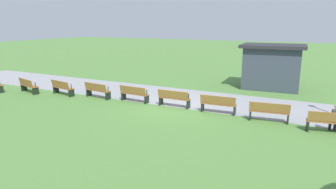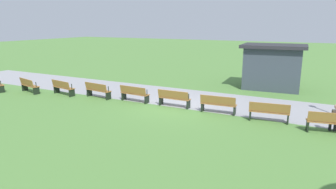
{
  "view_description": "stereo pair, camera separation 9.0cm",
  "coord_description": "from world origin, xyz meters",
  "px_view_note": "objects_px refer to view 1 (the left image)",
  "views": [
    {
      "loc": [
        6.49,
        -13.53,
        4.22
      ],
      "look_at": [
        0.0,
        -0.73,
        0.8
      ],
      "focal_mm": 32.2,
      "sensor_mm": 36.0,
      "label": 1
    },
    {
      "loc": [
        6.57,
        -13.49,
        4.22
      ],
      "look_at": [
        0.0,
        -0.73,
        0.8
      ],
      "focal_mm": 32.2,
      "sensor_mm": 36.0,
      "label": 2
    }
  ],
  "objects_px": {
    "bench_2": "(62,87)",
    "bench_8": "(330,122)",
    "bench_1": "(28,85)",
    "bench_7": "(269,112)",
    "bench_3": "(97,90)",
    "bench_4": "(134,94)",
    "person_seated": "(335,117)",
    "kiosk": "(272,66)",
    "bench_6": "(218,104)",
    "bench_5": "(174,98)"
  },
  "relations": [
    {
      "from": "bench_2",
      "to": "bench_8",
      "type": "relative_size",
      "value": 1.0
    },
    {
      "from": "bench_1",
      "to": "bench_7",
      "type": "distance_m",
      "value": 14.18
    },
    {
      "from": "bench_3",
      "to": "bench_8",
      "type": "distance_m",
      "value": 11.83
    },
    {
      "from": "bench_4",
      "to": "person_seated",
      "type": "height_order",
      "value": "person_seated"
    },
    {
      "from": "kiosk",
      "to": "bench_8",
      "type": "bearing_deg",
      "value": -69.62
    },
    {
      "from": "bench_6",
      "to": "bench_5",
      "type": "bearing_deg",
      "value": 174.66
    },
    {
      "from": "bench_3",
      "to": "bench_1",
      "type": "bearing_deg",
      "value": -162.23
    },
    {
      "from": "bench_8",
      "to": "bench_1",
      "type": "bearing_deg",
      "value": 171.09
    },
    {
      "from": "bench_2",
      "to": "kiosk",
      "type": "height_order",
      "value": "kiosk"
    },
    {
      "from": "bench_3",
      "to": "bench_8",
      "type": "xyz_separation_m",
      "value": [
        11.83,
        -0.37,
        0.0
      ]
    },
    {
      "from": "bench_5",
      "to": "bench_8",
      "type": "relative_size",
      "value": 0.97
    },
    {
      "from": "bench_6",
      "to": "kiosk",
      "type": "height_order",
      "value": "kiosk"
    },
    {
      "from": "bench_1",
      "to": "bench_2",
      "type": "relative_size",
      "value": 1.0
    },
    {
      "from": "bench_1",
      "to": "person_seated",
      "type": "relative_size",
      "value": 1.46
    },
    {
      "from": "bench_4",
      "to": "kiosk",
      "type": "height_order",
      "value": "kiosk"
    },
    {
      "from": "bench_2",
      "to": "bench_5",
      "type": "height_order",
      "value": "same"
    },
    {
      "from": "bench_7",
      "to": "bench_8",
      "type": "height_order",
      "value": "same"
    },
    {
      "from": "bench_2",
      "to": "person_seated",
      "type": "height_order",
      "value": "person_seated"
    },
    {
      "from": "bench_8",
      "to": "bench_6",
      "type": "bearing_deg",
      "value": 162.22
    },
    {
      "from": "bench_6",
      "to": "kiosk",
      "type": "bearing_deg",
      "value": 75.6
    },
    {
      "from": "bench_4",
      "to": "person_seated",
      "type": "xyz_separation_m",
      "value": [
        9.63,
        -0.41,
        0.17
      ]
    },
    {
      "from": "bench_4",
      "to": "bench_2",
      "type": "bearing_deg",
      "value": -169.34
    },
    {
      "from": "bench_1",
      "to": "kiosk",
      "type": "height_order",
      "value": "kiosk"
    },
    {
      "from": "bench_2",
      "to": "bench_4",
      "type": "relative_size",
      "value": 1.02
    },
    {
      "from": "bench_2",
      "to": "kiosk",
      "type": "bearing_deg",
      "value": 45.92
    },
    {
      "from": "bench_2",
      "to": "bench_7",
      "type": "xyz_separation_m",
      "value": [
        11.83,
        0.37,
        0.0
      ]
    },
    {
      "from": "bench_5",
      "to": "bench_4",
      "type": "bearing_deg",
      "value": -178.23
    },
    {
      "from": "bench_4",
      "to": "bench_7",
      "type": "bearing_deg",
      "value": 1.79
    },
    {
      "from": "bench_3",
      "to": "bench_2",
      "type": "bearing_deg",
      "value": -164.0
    },
    {
      "from": "person_seated",
      "to": "bench_8",
      "type": "bearing_deg",
      "value": -143.77
    },
    {
      "from": "bench_1",
      "to": "bench_7",
      "type": "relative_size",
      "value": 1.01
    },
    {
      "from": "bench_3",
      "to": "bench_5",
      "type": "bearing_deg",
      "value": 10.67
    },
    {
      "from": "bench_4",
      "to": "bench_7",
      "type": "relative_size",
      "value": 0.99
    },
    {
      "from": "bench_7",
      "to": "person_seated",
      "type": "bearing_deg",
      "value": -11.47
    },
    {
      "from": "bench_2",
      "to": "bench_7",
      "type": "bearing_deg",
      "value": 12.46
    },
    {
      "from": "bench_1",
      "to": "bench_5",
      "type": "distance_m",
      "value": 9.48
    },
    {
      "from": "bench_2",
      "to": "person_seated",
      "type": "distance_m",
      "value": 14.34
    },
    {
      "from": "bench_4",
      "to": "bench_8",
      "type": "distance_m",
      "value": 9.48
    },
    {
      "from": "bench_2",
      "to": "bench_5",
      "type": "relative_size",
      "value": 1.03
    },
    {
      "from": "bench_5",
      "to": "person_seated",
      "type": "distance_m",
      "value": 7.27
    },
    {
      "from": "bench_2",
      "to": "bench_3",
      "type": "distance_m",
      "value": 2.38
    },
    {
      "from": "bench_2",
      "to": "bench_3",
      "type": "bearing_deg",
      "value": 19.56
    },
    {
      "from": "bench_7",
      "to": "bench_8",
      "type": "xyz_separation_m",
      "value": [
        2.35,
        -0.37,
        0.0
      ]
    },
    {
      "from": "kiosk",
      "to": "bench_1",
      "type": "bearing_deg",
      "value": -151.57
    },
    {
      "from": "bench_2",
      "to": "bench_4",
      "type": "bearing_deg",
      "value": 17.78
    },
    {
      "from": "bench_5",
      "to": "bench_7",
      "type": "distance_m",
      "value": 4.75
    },
    {
      "from": "bench_2",
      "to": "bench_4",
      "type": "xyz_separation_m",
      "value": [
        4.71,
        0.59,
        0.0
      ]
    },
    {
      "from": "bench_1",
      "to": "bench_4",
      "type": "xyz_separation_m",
      "value": [
        7.03,
        1.1,
        0.0
      ]
    },
    {
      "from": "kiosk",
      "to": "bench_4",
      "type": "bearing_deg",
      "value": -134.25
    },
    {
      "from": "bench_4",
      "to": "person_seated",
      "type": "bearing_deg",
      "value": 1.11
    }
  ]
}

